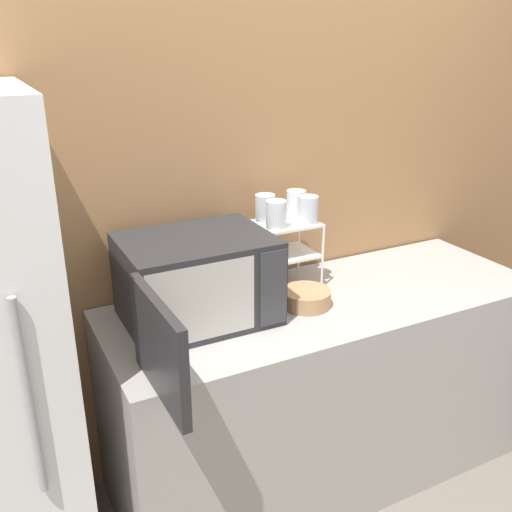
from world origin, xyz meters
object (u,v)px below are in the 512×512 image
(glass_front_right, at_px, (308,210))
(dish_rack, at_px, (286,240))
(glass_back_right, at_px, (296,204))
(bowl, at_px, (306,298))
(glass_front_left, at_px, (276,214))
(microwave, at_px, (196,282))
(glass_back_left, at_px, (265,208))

(glass_front_right, bearing_deg, dish_rack, 145.71)
(glass_back_right, xyz_separation_m, bowl, (-0.10, -0.27, -0.31))
(bowl, bearing_deg, glass_front_right, 59.02)
(glass_front_left, distance_m, glass_back_right, 0.18)
(microwave, height_order, glass_back_left, glass_back_left)
(glass_back_right, height_order, glass_front_right, same)
(microwave, xyz_separation_m, glass_back_left, (0.39, 0.19, 0.18))
(glass_front_right, bearing_deg, glass_front_left, 179.65)
(glass_front_right, bearing_deg, glass_back_right, 89.30)
(microwave, distance_m, glass_back_left, 0.48)
(microwave, relative_size, dish_rack, 2.92)
(microwave, bearing_deg, glass_front_left, 13.62)
(dish_rack, bearing_deg, bowl, -97.62)
(glass_front_right, relative_size, glass_back_left, 1.00)
(dish_rack, xyz_separation_m, glass_front_left, (-0.08, -0.05, 0.14))
(dish_rack, relative_size, glass_back_left, 2.50)
(glass_front_left, xyz_separation_m, glass_front_right, (0.15, -0.00, 0.00))
(glass_front_right, xyz_separation_m, bowl, (-0.10, -0.17, -0.31))
(glass_front_left, height_order, glass_back_left, same)
(glass_front_right, bearing_deg, glass_back_left, 145.84)
(glass_back_right, relative_size, bowl, 0.58)
(microwave, relative_size, glass_back_left, 7.32)
(bowl, bearing_deg, glass_back_left, 99.92)
(glass_front_right, bearing_deg, bowl, -120.98)
(glass_front_left, height_order, glass_back_right, same)
(microwave, xyz_separation_m, glass_back_right, (0.54, 0.19, 0.18))
(glass_back_left, relative_size, bowl, 0.58)
(dish_rack, bearing_deg, glass_back_right, 34.05)
(dish_rack, height_order, glass_front_left, glass_front_left)
(glass_front_left, relative_size, glass_back_left, 1.00)
(dish_rack, distance_m, bowl, 0.28)
(dish_rack, distance_m, glass_back_left, 0.17)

